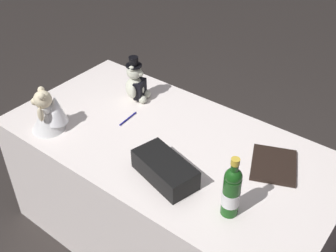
# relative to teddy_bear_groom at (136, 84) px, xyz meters

# --- Properties ---
(ground_plane) EXTENTS (12.00, 12.00, 0.00)m
(ground_plane) POSITION_rel_teddy_bear_groom_xyz_m (0.41, -0.21, -0.90)
(ground_plane) COLOR #2D2826
(reception_table) EXTENTS (1.83, 0.95, 0.79)m
(reception_table) POSITION_rel_teddy_bear_groom_xyz_m (0.41, -0.21, -0.50)
(reception_table) COLOR white
(reception_table) RESTS_ON ground_plane
(teddy_bear_groom) EXTENTS (0.15, 0.16, 0.28)m
(teddy_bear_groom) POSITION_rel_teddy_bear_groom_xyz_m (0.00, 0.00, 0.00)
(teddy_bear_groom) COLOR beige
(teddy_bear_groom) RESTS_ON reception_table
(teddy_bear_bride) EXTENTS (0.23, 0.24, 0.25)m
(teddy_bear_bride) POSITION_rel_teddy_bear_groom_xyz_m (-0.17, -0.52, 0.00)
(teddy_bear_bride) COLOR white
(teddy_bear_bride) RESTS_ON reception_table
(champagne_bottle) EXTENTS (0.08, 0.08, 0.31)m
(champagne_bottle) POSITION_rel_teddy_bear_groom_xyz_m (0.93, -0.44, 0.02)
(champagne_bottle) COLOR #184E17
(champagne_bottle) RESTS_ON reception_table
(signing_pen) EXTENTS (0.02, 0.16, 0.01)m
(signing_pen) POSITION_rel_teddy_bear_groom_xyz_m (0.10, -0.19, -0.10)
(signing_pen) COLOR navy
(signing_pen) RESTS_ON reception_table
(gift_case_black) EXTENTS (0.36, 0.24, 0.11)m
(gift_case_black) POSITION_rel_teddy_bear_groom_xyz_m (0.57, -0.44, -0.05)
(gift_case_black) COLOR black
(gift_case_black) RESTS_ON reception_table
(guestbook) EXTENTS (0.30, 0.33, 0.02)m
(guestbook) POSITION_rel_teddy_bear_groom_xyz_m (0.95, -0.05, -0.10)
(guestbook) COLOR black
(guestbook) RESTS_ON reception_table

